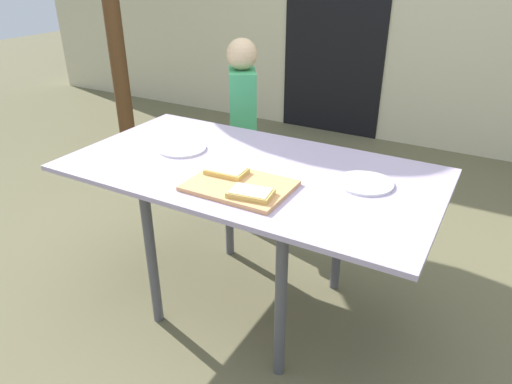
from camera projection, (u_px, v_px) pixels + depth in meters
name	position (u px, v px, depth m)	size (l,w,h in m)	color
ground_plane	(250.00, 302.00, 2.17)	(16.00, 16.00, 0.00)	brown
house_door	(336.00, 15.00, 3.86)	(0.90, 0.02, 2.00)	black
dining_table	(250.00, 183.00, 1.89)	(1.49, 0.79, 0.68)	#AF9DBC
cutting_board	(240.00, 186.00, 1.70)	(0.37, 0.27, 0.02)	tan
pizza_slice_near_right	(251.00, 193.00, 1.60)	(0.16, 0.12, 0.02)	#DAB357
pizza_slice_far_left	(227.00, 171.00, 1.77)	(0.16, 0.10, 0.02)	#DAB357
plate_white_left	(182.00, 149.00, 2.03)	(0.21, 0.21, 0.01)	silver
plate_white_right	(365.00, 183.00, 1.72)	(0.21, 0.21, 0.01)	white
child_left	(243.00, 124.00, 2.59)	(0.25, 0.28, 1.07)	navy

